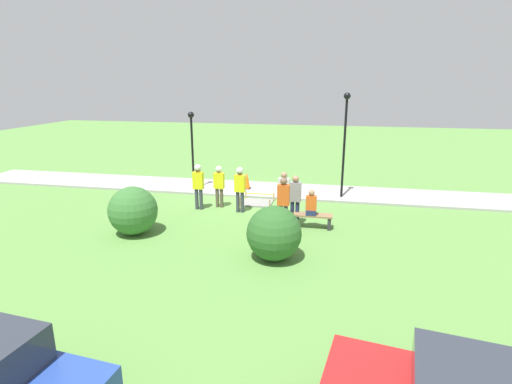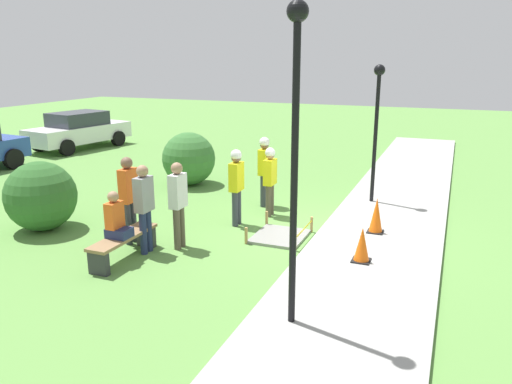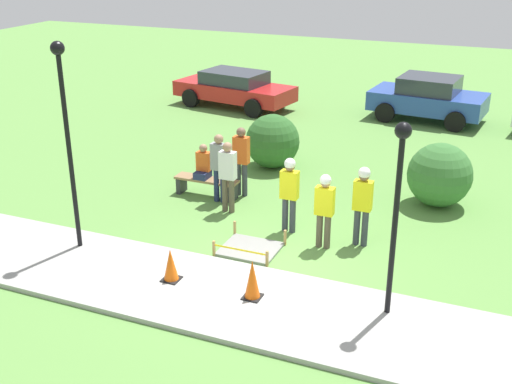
{
  "view_description": "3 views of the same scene",
  "coord_description": "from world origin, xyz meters",
  "px_view_note": "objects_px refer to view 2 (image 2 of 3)",
  "views": [
    {
      "loc": [
        -3.7,
        16.25,
        4.93
      ],
      "look_at": [
        -0.77,
        1.58,
        0.74
      ],
      "focal_mm": 28.0,
      "sensor_mm": 36.0,
      "label": 1
    },
    {
      "loc": [
        -10.26,
        -2.6,
        3.79
      ],
      "look_at": [
        -0.45,
        1.36,
        0.91
      ],
      "focal_mm": 35.0,
      "sensor_mm": 36.0,
      "label": 2
    },
    {
      "loc": [
        4.22,
        -10.64,
        6.41
      ],
      "look_at": [
        -0.73,
        1.24,
        1.16
      ],
      "focal_mm": 45.0,
      "sensor_mm": 36.0,
      "label": 3
    }
  ],
  "objects_px": {
    "person_seated_on_bench": "(116,219)",
    "worker_trainee": "(264,165)",
    "traffic_cone_far_patch": "(376,215)",
    "bystander_in_white_shirt": "(144,204)",
    "park_bench": "(124,243)",
    "parked_car_white": "(79,130)",
    "bystander_in_orange_shirt": "(129,195)",
    "worker_supervisor": "(270,176)",
    "bystander_in_gray_shirt": "(178,200)",
    "worker_assistant": "(236,181)",
    "lamppost_far": "(295,126)",
    "lamppost_near": "(377,112)",
    "traffic_cone_near_patch": "(362,245)"
  },
  "relations": [
    {
      "from": "park_bench",
      "to": "person_seated_on_bench",
      "type": "height_order",
      "value": "person_seated_on_bench"
    },
    {
      "from": "park_bench",
      "to": "bystander_in_gray_shirt",
      "type": "relative_size",
      "value": 0.95
    },
    {
      "from": "worker_assistant",
      "to": "worker_trainee",
      "type": "xyz_separation_m",
      "value": [
        1.68,
        -0.04,
        0.03
      ]
    },
    {
      "from": "traffic_cone_near_patch",
      "to": "bystander_in_orange_shirt",
      "type": "distance_m",
      "value": 4.78
    },
    {
      "from": "bystander_in_white_shirt",
      "to": "bystander_in_orange_shirt",
      "type": "bearing_deg",
      "value": 60.76
    },
    {
      "from": "worker_assistant",
      "to": "parked_car_white",
      "type": "height_order",
      "value": "worker_assistant"
    },
    {
      "from": "worker_assistant",
      "to": "lamppost_far",
      "type": "distance_m",
      "value": 5.01
    },
    {
      "from": "person_seated_on_bench",
      "to": "parked_car_white",
      "type": "xyz_separation_m",
      "value": [
        9.42,
        9.05,
        -0.05
      ]
    },
    {
      "from": "person_seated_on_bench",
      "to": "worker_trainee",
      "type": "distance_m",
      "value": 4.65
    },
    {
      "from": "traffic_cone_far_patch",
      "to": "park_bench",
      "type": "distance_m",
      "value": 5.29
    },
    {
      "from": "lamppost_far",
      "to": "bystander_in_white_shirt",
      "type": "bearing_deg",
      "value": 65.27
    },
    {
      "from": "worker_trainee",
      "to": "park_bench",
      "type": "bearing_deg",
      "value": 164.5
    },
    {
      "from": "bystander_in_orange_shirt",
      "to": "bystander_in_gray_shirt",
      "type": "relative_size",
      "value": 1.03
    },
    {
      "from": "worker_supervisor",
      "to": "bystander_in_white_shirt",
      "type": "relative_size",
      "value": 0.95
    },
    {
      "from": "lamppost_near",
      "to": "parked_car_white",
      "type": "height_order",
      "value": "lamppost_near"
    },
    {
      "from": "person_seated_on_bench",
      "to": "worker_supervisor",
      "type": "height_order",
      "value": "worker_supervisor"
    },
    {
      "from": "lamppost_far",
      "to": "parked_car_white",
      "type": "distance_m",
      "value": 16.74
    },
    {
      "from": "lamppost_near",
      "to": "lamppost_far",
      "type": "distance_m",
      "value": 6.71
    },
    {
      "from": "worker_trainee",
      "to": "bystander_in_white_shirt",
      "type": "height_order",
      "value": "worker_trainee"
    },
    {
      "from": "bystander_in_orange_shirt",
      "to": "lamppost_near",
      "type": "relative_size",
      "value": 0.52
    },
    {
      "from": "worker_supervisor",
      "to": "lamppost_far",
      "type": "bearing_deg",
      "value": -156.15
    },
    {
      "from": "lamppost_far",
      "to": "traffic_cone_far_patch",
      "type": "bearing_deg",
      "value": -6.99
    },
    {
      "from": "worker_assistant",
      "to": "lamppost_near",
      "type": "bearing_deg",
      "value": -42.97
    },
    {
      "from": "traffic_cone_far_patch",
      "to": "worker_trainee",
      "type": "bearing_deg",
      "value": 67.67
    },
    {
      "from": "lamppost_near",
      "to": "traffic_cone_near_patch",
      "type": "bearing_deg",
      "value": -173.21
    },
    {
      "from": "worker_supervisor",
      "to": "bystander_in_orange_shirt",
      "type": "height_order",
      "value": "bystander_in_orange_shirt"
    },
    {
      "from": "park_bench",
      "to": "parked_car_white",
      "type": "height_order",
      "value": "parked_car_white"
    },
    {
      "from": "bystander_in_orange_shirt",
      "to": "bystander_in_white_shirt",
      "type": "xyz_separation_m",
      "value": [
        -0.34,
        -0.6,
        -0.03
      ]
    },
    {
      "from": "person_seated_on_bench",
      "to": "bystander_in_white_shirt",
      "type": "xyz_separation_m",
      "value": [
        0.58,
        -0.24,
        0.18
      ]
    },
    {
      "from": "traffic_cone_far_patch",
      "to": "worker_assistant",
      "type": "relative_size",
      "value": 0.43
    },
    {
      "from": "worker_trainee",
      "to": "bystander_in_white_shirt",
      "type": "xyz_separation_m",
      "value": [
        -3.9,
        1.02,
        -0.07
      ]
    },
    {
      "from": "traffic_cone_far_patch",
      "to": "lamppost_near",
      "type": "distance_m",
      "value": 3.14
    },
    {
      "from": "bystander_in_orange_shirt",
      "to": "parked_car_white",
      "type": "distance_m",
      "value": 12.17
    },
    {
      "from": "traffic_cone_far_patch",
      "to": "bystander_in_white_shirt",
      "type": "bearing_deg",
      "value": 122.71
    },
    {
      "from": "person_seated_on_bench",
      "to": "park_bench",
      "type": "bearing_deg",
      "value": -24.59
    },
    {
      "from": "park_bench",
      "to": "bystander_in_orange_shirt",
      "type": "xyz_separation_m",
      "value": [
        0.8,
        0.41,
        0.71
      ]
    },
    {
      "from": "park_bench",
      "to": "bystander_in_orange_shirt",
      "type": "relative_size",
      "value": 0.92
    },
    {
      "from": "traffic_cone_near_patch",
      "to": "bystander_in_orange_shirt",
      "type": "xyz_separation_m",
      "value": [
        -0.58,
        4.71,
        0.62
      ]
    },
    {
      "from": "lamppost_far",
      "to": "parked_car_white",
      "type": "bearing_deg",
      "value": 50.82
    },
    {
      "from": "person_seated_on_bench",
      "to": "bystander_in_gray_shirt",
      "type": "relative_size",
      "value": 0.5
    },
    {
      "from": "bystander_in_white_shirt",
      "to": "park_bench",
      "type": "bearing_deg",
      "value": 157.59
    },
    {
      "from": "lamppost_far",
      "to": "park_bench",
      "type": "bearing_deg",
      "value": 72.65
    },
    {
      "from": "bystander_in_white_shirt",
      "to": "lamppost_near",
      "type": "relative_size",
      "value": 0.51
    },
    {
      "from": "worker_supervisor",
      "to": "bystander_in_white_shirt",
      "type": "bearing_deg",
      "value": 155.62
    },
    {
      "from": "bystander_in_orange_shirt",
      "to": "bystander_in_gray_shirt",
      "type": "distance_m",
      "value": 1.1
    },
    {
      "from": "park_bench",
      "to": "person_seated_on_bench",
      "type": "xyz_separation_m",
      "value": [
        -0.11,
        0.05,
        0.5
      ]
    },
    {
      "from": "worker_trainee",
      "to": "lamppost_far",
      "type": "distance_m",
      "value": 6.37
    },
    {
      "from": "park_bench",
      "to": "lamppost_far",
      "type": "relative_size",
      "value": 0.39
    },
    {
      "from": "worker_trainee",
      "to": "lamppost_near",
      "type": "xyz_separation_m",
      "value": [
        1.15,
        -2.6,
        1.34
      ]
    },
    {
      "from": "bystander_in_gray_shirt",
      "to": "bystander_in_orange_shirt",
      "type": "bearing_deg",
      "value": 96.64
    }
  ]
}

